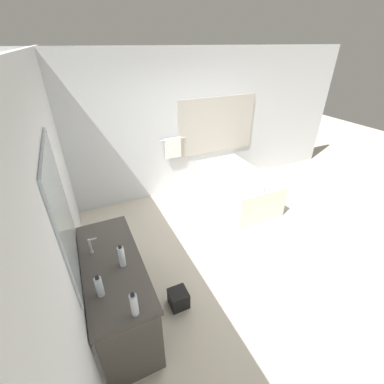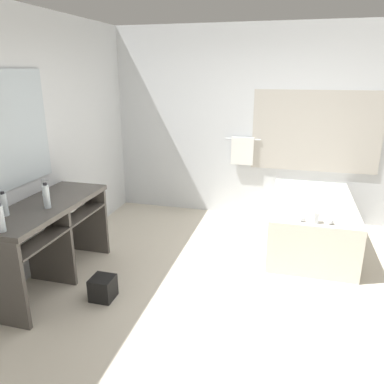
% 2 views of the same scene
% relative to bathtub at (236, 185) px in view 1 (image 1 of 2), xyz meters
% --- Properties ---
extents(ground_plane, '(16.00, 16.00, 0.00)m').
position_rel_bathtub_xyz_m(ground_plane, '(-0.68, -1.34, -0.33)').
color(ground_plane, beige).
rests_on(ground_plane, ground).
extents(wall_back_with_blinds, '(7.40, 0.13, 2.70)m').
position_rel_bathtub_xyz_m(wall_back_with_blinds, '(-0.66, 0.88, 1.02)').
color(wall_back_with_blinds, silver).
rests_on(wall_back_with_blinds, ground_plane).
extents(wall_left_with_mirror, '(0.08, 7.40, 2.70)m').
position_rel_bathtub_xyz_m(wall_left_with_mirror, '(-2.91, -1.35, 1.03)').
color(wall_left_with_mirror, silver).
rests_on(wall_left_with_mirror, ground_plane).
extents(vanity_counter, '(0.58, 1.47, 0.85)m').
position_rel_bathtub_xyz_m(vanity_counter, '(-2.58, -1.55, 0.31)').
color(vanity_counter, '#4C4742').
rests_on(vanity_counter, ground_plane).
extents(sink_faucet, '(0.09, 0.04, 0.18)m').
position_rel_bathtub_xyz_m(sink_faucet, '(-2.74, -1.36, 0.61)').
color(sink_faucet, silver).
rests_on(sink_faucet, vanity_counter).
extents(bathtub, '(0.95, 1.69, 0.71)m').
position_rel_bathtub_xyz_m(bathtub, '(0.00, 0.00, 0.00)').
color(bathtub, silver).
rests_on(bathtub, ground_plane).
extents(water_bottle_1, '(0.06, 0.06, 0.24)m').
position_rel_bathtub_xyz_m(water_bottle_1, '(-2.50, -2.23, 0.64)').
color(water_bottle_1, white).
rests_on(water_bottle_1, vanity_counter).
extents(water_bottle_2, '(0.06, 0.06, 0.22)m').
position_rel_bathtub_xyz_m(water_bottle_2, '(-2.73, -1.93, 0.63)').
color(water_bottle_2, white).
rests_on(water_bottle_2, vanity_counter).
extents(water_bottle_3, '(0.06, 0.06, 0.24)m').
position_rel_bathtub_xyz_m(water_bottle_3, '(-2.48, -1.67, 0.64)').
color(water_bottle_3, white).
rests_on(water_bottle_3, vanity_counter).
extents(waste_bin, '(0.21, 0.21, 0.22)m').
position_rel_bathtub_xyz_m(waste_bin, '(-1.94, -1.73, -0.22)').
color(waste_bin, black).
rests_on(waste_bin, ground_plane).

